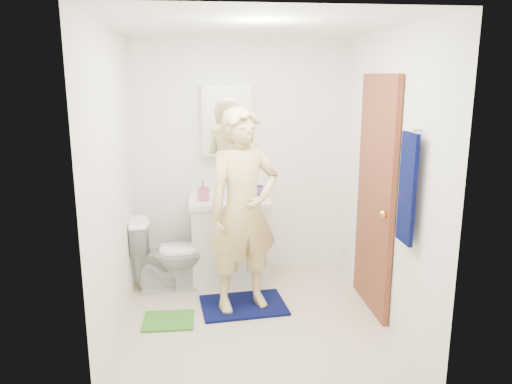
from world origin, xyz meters
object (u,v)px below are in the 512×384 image
medicine_cabinet (227,120)px  vanity_cabinet (230,241)px  toilet (169,254)px  toothbrush_cup (258,190)px  soap_dispenser (203,191)px  man (243,211)px  towel (407,189)px

medicine_cabinet → vanity_cabinet: bearing=-90.0°
vanity_cabinet → toilet: vanity_cabinet is taller
medicine_cabinet → toothbrush_cup: size_ratio=5.90×
soap_dispenser → man: 0.70m
vanity_cabinet → toothbrush_cup: bearing=18.5°
toilet → man: man is taller
soap_dispenser → toilet: bearing=-163.1°
man → medicine_cabinet: bearing=77.6°
toilet → man: 1.01m
towel → toothbrush_cup: towel is taller
towel → vanity_cabinet: bearing=128.5°
toothbrush_cup → man: 0.81m
towel → man: (-1.10, 0.80, -0.35)m
towel → medicine_cabinet: bearing=124.6°
toothbrush_cup → man: man is taller
soap_dispenser → man: man is taller
medicine_cabinet → man: (0.08, -0.91, -0.70)m
medicine_cabinet → man: size_ratio=0.40×
towel → man: bearing=144.0°
towel → toilet: (-1.78, 1.31, -0.89)m
soap_dispenser → medicine_cabinet: bearing=49.7°
toilet → toothbrush_cup: size_ratio=6.04×
vanity_cabinet → soap_dispenser: (-0.25, -0.07, 0.55)m
vanity_cabinet → towel: towel is taller
medicine_cabinet → man: bearing=-85.0°
vanity_cabinet → medicine_cabinet: size_ratio=1.14×
toothbrush_cup → vanity_cabinet: bearing=-161.5°
towel → soap_dispenser: size_ratio=4.18×
vanity_cabinet → toilet: 0.63m
vanity_cabinet → soap_dispenser: bearing=-163.8°
medicine_cabinet → toothbrush_cup: (0.30, -0.12, -0.70)m
towel → toilet: 2.38m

